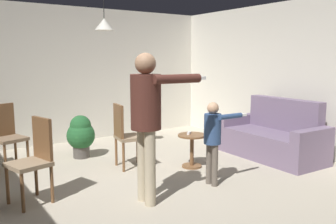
{
  "coord_description": "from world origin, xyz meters",
  "views": [
    {
      "loc": [
        -2.3,
        -3.91,
        1.69
      ],
      "look_at": [
        0.27,
        -0.1,
        1.0
      ],
      "focal_mm": 38.41,
      "sensor_mm": 36.0,
      "label": 1
    }
  ],
  "objects_px": {
    "dining_chair_centre_back": "(126,133)",
    "person_adult": "(147,112)",
    "couch_floral": "(273,138)",
    "dining_chair_near_wall": "(34,157)",
    "spare_remote_on_table": "(189,133)",
    "person_child": "(213,134)",
    "side_table_by_couch": "(192,147)",
    "dining_chair_by_counter": "(7,134)",
    "potted_plant_corner": "(81,134)"
  },
  "relations": [
    {
      "from": "person_child",
      "to": "dining_chair_near_wall",
      "type": "distance_m",
      "value": 2.25
    },
    {
      "from": "dining_chair_by_counter",
      "to": "dining_chair_centre_back",
      "type": "distance_m",
      "value": 1.81
    },
    {
      "from": "couch_floral",
      "to": "dining_chair_near_wall",
      "type": "relative_size",
      "value": 1.82
    },
    {
      "from": "side_table_by_couch",
      "to": "person_adult",
      "type": "bearing_deg",
      "value": -147.77
    },
    {
      "from": "person_adult",
      "to": "potted_plant_corner",
      "type": "xyz_separation_m",
      "value": [
        0.05,
        2.3,
        -0.68
      ]
    },
    {
      "from": "person_adult",
      "to": "dining_chair_centre_back",
      "type": "height_order",
      "value": "person_adult"
    },
    {
      "from": "person_adult",
      "to": "dining_chair_near_wall",
      "type": "distance_m",
      "value": 1.43
    },
    {
      "from": "person_child",
      "to": "dining_chair_near_wall",
      "type": "xyz_separation_m",
      "value": [
        -2.12,
        0.73,
        -0.15
      ]
    },
    {
      "from": "couch_floral",
      "to": "potted_plant_corner",
      "type": "height_order",
      "value": "couch_floral"
    },
    {
      "from": "person_child",
      "to": "potted_plant_corner",
      "type": "xyz_separation_m",
      "value": [
        -0.98,
        2.28,
        -0.29
      ]
    },
    {
      "from": "dining_chair_near_wall",
      "to": "potted_plant_corner",
      "type": "height_order",
      "value": "dining_chair_near_wall"
    },
    {
      "from": "couch_floral",
      "to": "dining_chair_near_wall",
      "type": "xyz_separation_m",
      "value": [
        -3.88,
        0.28,
        0.21
      ]
    },
    {
      "from": "dining_chair_by_counter",
      "to": "couch_floral",
      "type": "bearing_deg",
      "value": 136.89
    },
    {
      "from": "dining_chair_near_wall",
      "to": "person_child",
      "type": "bearing_deg",
      "value": -123.95
    },
    {
      "from": "person_child",
      "to": "dining_chair_centre_back",
      "type": "height_order",
      "value": "person_child"
    },
    {
      "from": "side_table_by_couch",
      "to": "dining_chair_by_counter",
      "type": "distance_m",
      "value": 2.84
    },
    {
      "from": "dining_chair_by_counter",
      "to": "spare_remote_on_table",
      "type": "bearing_deg",
      "value": 130.41
    },
    {
      "from": "dining_chair_centre_back",
      "to": "person_adult",
      "type": "bearing_deg",
      "value": -9.04
    },
    {
      "from": "person_adult",
      "to": "side_table_by_couch",
      "type": "bearing_deg",
      "value": 125.05
    },
    {
      "from": "person_adult",
      "to": "potted_plant_corner",
      "type": "height_order",
      "value": "person_adult"
    },
    {
      "from": "dining_chair_by_counter",
      "to": "side_table_by_couch",
      "type": "bearing_deg",
      "value": 129.79
    },
    {
      "from": "side_table_by_couch",
      "to": "spare_remote_on_table",
      "type": "bearing_deg",
      "value": 112.52
    },
    {
      "from": "couch_floral",
      "to": "dining_chair_near_wall",
      "type": "height_order",
      "value": "same"
    },
    {
      "from": "person_child",
      "to": "side_table_by_couch",
      "type": "bearing_deg",
      "value": 162.59
    },
    {
      "from": "couch_floral",
      "to": "person_adult",
      "type": "height_order",
      "value": "person_adult"
    },
    {
      "from": "dining_chair_near_wall",
      "to": "spare_remote_on_table",
      "type": "xyz_separation_m",
      "value": [
        2.35,
        0.1,
        -0.01
      ]
    },
    {
      "from": "dining_chair_by_counter",
      "to": "potted_plant_corner",
      "type": "distance_m",
      "value": 1.17
    },
    {
      "from": "dining_chair_by_counter",
      "to": "dining_chair_near_wall",
      "type": "bearing_deg",
      "value": 72.93
    },
    {
      "from": "side_table_by_couch",
      "to": "person_child",
      "type": "xyz_separation_m",
      "value": [
        -0.26,
        -0.78,
        0.37
      ]
    },
    {
      "from": "spare_remote_on_table",
      "to": "side_table_by_couch",
      "type": "bearing_deg",
      "value": -67.48
    },
    {
      "from": "person_adult",
      "to": "spare_remote_on_table",
      "type": "bearing_deg",
      "value": 126.99
    },
    {
      "from": "person_adult",
      "to": "dining_chair_centre_back",
      "type": "relative_size",
      "value": 1.75
    },
    {
      "from": "dining_chair_near_wall",
      "to": "dining_chair_by_counter",
      "type": "bearing_deg",
      "value": -14.07
    },
    {
      "from": "spare_remote_on_table",
      "to": "dining_chair_by_counter",
      "type": "bearing_deg",
      "value": 148.24
    },
    {
      "from": "dining_chair_by_counter",
      "to": "potted_plant_corner",
      "type": "xyz_separation_m",
      "value": [
        1.16,
        -0.02,
        -0.14
      ]
    },
    {
      "from": "couch_floral",
      "to": "side_table_by_couch",
      "type": "height_order",
      "value": "couch_floral"
    },
    {
      "from": "side_table_by_couch",
      "to": "dining_chair_by_counter",
      "type": "relative_size",
      "value": 0.52
    },
    {
      "from": "person_adult",
      "to": "person_child",
      "type": "xyz_separation_m",
      "value": [
        1.03,
        0.03,
        -0.39
      ]
    },
    {
      "from": "dining_chair_near_wall",
      "to": "spare_remote_on_table",
      "type": "relative_size",
      "value": 7.69
    },
    {
      "from": "person_child",
      "to": "potted_plant_corner",
      "type": "bearing_deg",
      "value": -156.02
    },
    {
      "from": "dining_chair_near_wall",
      "to": "potted_plant_corner",
      "type": "xyz_separation_m",
      "value": [
        1.14,
        1.54,
        -0.14
      ]
    },
    {
      "from": "side_table_by_couch",
      "to": "couch_floral",
      "type": "bearing_deg",
      "value": -12.16
    },
    {
      "from": "potted_plant_corner",
      "to": "spare_remote_on_table",
      "type": "relative_size",
      "value": 5.63
    },
    {
      "from": "potted_plant_corner",
      "to": "spare_remote_on_table",
      "type": "bearing_deg",
      "value": -49.96
    },
    {
      "from": "couch_floral",
      "to": "spare_remote_on_table",
      "type": "bearing_deg",
      "value": 77.91
    },
    {
      "from": "couch_floral",
      "to": "dining_chair_by_counter",
      "type": "xyz_separation_m",
      "value": [
        -3.9,
        1.84,
        0.21
      ]
    },
    {
      "from": "person_child",
      "to": "dining_chair_by_counter",
      "type": "relative_size",
      "value": 1.12
    },
    {
      "from": "dining_chair_near_wall",
      "to": "side_table_by_couch",
      "type": "bearing_deg",
      "value": -103.67
    },
    {
      "from": "couch_floral",
      "to": "dining_chair_centre_back",
      "type": "bearing_deg",
      "value": 71.47
    },
    {
      "from": "dining_chair_by_counter",
      "to": "potted_plant_corner",
      "type": "bearing_deg",
      "value": 161.01
    }
  ]
}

